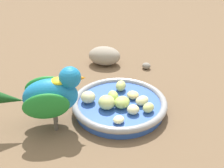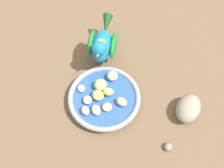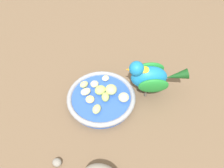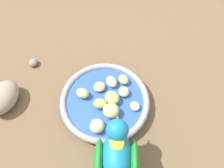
# 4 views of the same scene
# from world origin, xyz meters

# --- Properties ---
(ground_plane) EXTENTS (4.00, 4.00, 0.00)m
(ground_plane) POSITION_xyz_m (0.00, 0.00, 0.00)
(ground_plane) COLOR brown
(feeding_bowl) EXTENTS (0.21, 0.21, 0.03)m
(feeding_bowl) POSITION_xyz_m (-0.01, 0.03, 0.02)
(feeding_bowl) COLOR #2D56B7
(feeding_bowl) RESTS_ON ground_plane
(apple_piece_0) EXTENTS (0.03, 0.04, 0.02)m
(apple_piece_0) POSITION_xyz_m (0.01, 0.02, 0.03)
(apple_piece_0) COLOR #B2CC66
(apple_piece_0) RESTS_ON feeding_bowl
(apple_piece_1) EXTENTS (0.05, 0.05, 0.03)m
(apple_piece_1) POSITION_xyz_m (0.01, 0.05, 0.04)
(apple_piece_1) COLOR #C6D17A
(apple_piece_1) RESTS_ON feeding_bowl
(apple_piece_2) EXTENTS (0.02, 0.03, 0.02)m
(apple_piece_2) POSITION_xyz_m (-0.00, -0.03, 0.03)
(apple_piece_2) COLOR #C6D17A
(apple_piece_2) RESTS_ON feeding_bowl
(apple_piece_3) EXTENTS (0.03, 0.04, 0.02)m
(apple_piece_3) POSITION_xyz_m (-0.08, 0.04, 0.03)
(apple_piece_3) COLOR #C6D17A
(apple_piece_3) RESTS_ON feeding_bowl
(apple_piece_4) EXTENTS (0.04, 0.04, 0.02)m
(apple_piece_4) POSITION_xyz_m (-0.06, 0.02, 0.03)
(apple_piece_4) COLOR beige
(apple_piece_4) RESTS_ON feeding_bowl
(apple_piece_5) EXTENTS (0.04, 0.04, 0.02)m
(apple_piece_5) POSITION_xyz_m (-0.02, 0.04, 0.03)
(apple_piece_5) COLOR #B2CC66
(apple_piece_5) RESTS_ON feeding_bowl
(apple_piece_6) EXTENTS (0.04, 0.04, 0.02)m
(apple_piece_6) POSITION_xyz_m (-0.03, 0.00, 0.03)
(apple_piece_6) COLOR #E5C67F
(apple_piece_6) RESTS_ON feeding_bowl
(apple_piece_7) EXTENTS (0.04, 0.04, 0.03)m
(apple_piece_7) POSITION_xyz_m (0.06, 0.04, 0.04)
(apple_piece_7) COLOR beige
(apple_piece_7) RESTS_ON feeding_bowl
(apple_piece_8) EXTENTS (0.04, 0.03, 0.02)m
(apple_piece_8) POSITION_xyz_m (-0.05, 0.06, 0.03)
(apple_piece_8) COLOR beige
(apple_piece_8) RESTS_ON feeding_bowl
(apple_piece_9) EXTENTS (0.03, 0.03, 0.01)m
(apple_piece_9) POSITION_xyz_m (-0.03, 0.10, 0.03)
(apple_piece_9) COLOR beige
(apple_piece_9) RESTS_ON feeding_bowl
(parrot) EXTENTS (0.19, 0.12, 0.14)m
(parrot) POSITION_xyz_m (0.12, 0.12, 0.08)
(parrot) COLOR #59544C
(parrot) RESTS_ON ground_plane
(pebble_0) EXTENTS (0.03, 0.02, 0.02)m
(pebble_0) POSITION_xyz_m (-0.03, -0.20, 0.01)
(pebble_0) COLOR gray
(pebble_0) RESTS_ON ground_plane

